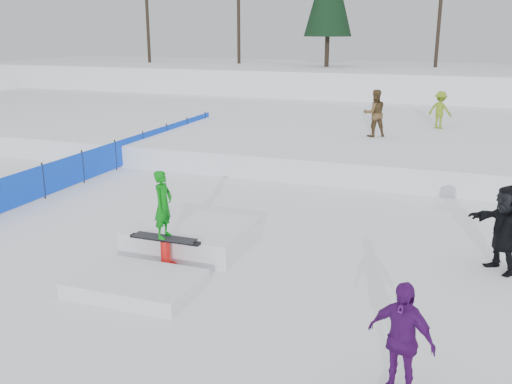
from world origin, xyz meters
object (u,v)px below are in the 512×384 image
(safety_fence, at_px, (116,155))
(spectator_dark, at_px, (505,229))
(walker_ygreen, at_px, (440,110))
(spectator_purple, at_px, (401,339))
(jib_rail_feature, at_px, (178,245))
(walker_olive, at_px, (375,113))

(safety_fence, distance_m, spectator_dark, 13.46)
(walker_ygreen, height_order, spectator_purple, walker_ygreen)
(walker_ygreen, height_order, jib_rail_feature, walker_ygreen)
(safety_fence, distance_m, jib_rail_feature, 8.79)
(walker_olive, relative_size, spectator_dark, 0.99)
(walker_olive, distance_m, spectator_purple, 15.58)
(spectator_purple, relative_size, spectator_dark, 0.91)
(spectator_purple, distance_m, spectator_dark, 5.24)
(safety_fence, xyz_separation_m, jib_rail_feature, (5.88, -6.54, -0.25))
(spectator_dark, relative_size, jib_rail_feature, 0.42)
(walker_olive, height_order, jib_rail_feature, walker_olive)
(spectator_purple, bearing_deg, jib_rail_feature, 168.12)
(spectator_dark, distance_m, jib_rail_feature, 6.90)
(spectator_purple, bearing_deg, safety_fence, 159.32)
(walker_olive, xyz_separation_m, spectator_purple, (2.71, -15.32, -0.88))
(walker_olive, relative_size, spectator_purple, 1.09)
(safety_fence, bearing_deg, spectator_purple, -41.94)
(walker_olive, height_order, spectator_dark, walker_olive)
(safety_fence, height_order, walker_olive, walker_olive)
(safety_fence, distance_m, walker_olive, 9.98)
(safety_fence, height_order, spectator_purple, spectator_purple)
(safety_fence, relative_size, spectator_dark, 8.62)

